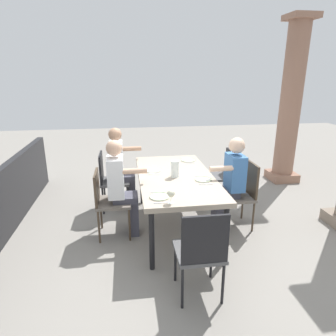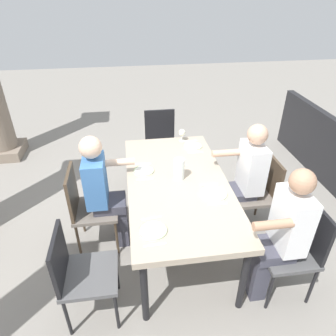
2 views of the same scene
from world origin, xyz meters
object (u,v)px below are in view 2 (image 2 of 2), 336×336
at_px(plate_0, 153,230).
at_px(plate_2, 144,171).
at_px(diner_guest_third, 244,178).
at_px(diner_woman_green, 104,190).
at_px(chair_west_south, 297,246).
at_px(chair_head_east, 161,140).
at_px(wine_glass_3, 182,133).
at_px(chair_mid_north, 87,205).
at_px(chair_mid_south, 259,190).
at_px(water_pitcher, 179,170).
at_px(dining_table, 177,187).
at_px(plate_3, 193,146).
at_px(diner_man_white, 281,234).
at_px(chair_west_north, 79,271).
at_px(plate_1, 213,193).

xyz_separation_m(plate_0, plate_2, (0.88, 0.01, 0.00)).
bearing_deg(diner_guest_third, diner_woman_green, 90.00).
bearing_deg(chair_west_south, chair_head_east, 23.10).
xyz_separation_m(plate_2, wine_glass_3, (0.63, -0.51, 0.10)).
relative_size(chair_mid_north, chair_mid_south, 1.04).
relative_size(plate_2, water_pitcher, 0.97).
xyz_separation_m(chair_mid_north, wine_glass_3, (0.79, -1.11, 0.35)).
relative_size(dining_table, plate_3, 8.69).
xyz_separation_m(dining_table, chair_mid_south, (0.08, -0.91, -0.18)).
distance_m(dining_table, diner_man_white, 1.04).
distance_m(chair_head_east, plate_0, 2.08).
bearing_deg(wine_glass_3, chair_head_east, 20.66).
height_order(chair_west_north, plate_1, chair_west_north).
distance_m(diner_woman_green, water_pitcher, 0.77).
xyz_separation_m(dining_table, chair_west_south, (-0.74, -0.91, -0.18)).
bearing_deg(diner_guest_third, plate_3, 34.39).
relative_size(diner_man_white, diner_guest_third, 1.00).
distance_m(diner_man_white, wine_glass_3, 1.70).
bearing_deg(chair_mid_north, chair_west_north, -179.64).
relative_size(diner_woman_green, water_pitcher, 5.85).
relative_size(chair_west_north, diner_guest_third, 0.68).
bearing_deg(chair_west_south, water_pitcher, 48.15).
relative_size(diner_guest_third, water_pitcher, 5.93).
bearing_deg(chair_head_east, diner_woman_green, 151.02).
relative_size(chair_mid_north, wine_glass_3, 6.01).
xyz_separation_m(chair_mid_north, plate_3, (0.62, -1.21, 0.25)).
bearing_deg(water_pitcher, chair_west_north, 130.57).
bearing_deg(chair_head_east, plate_3, -156.73).
distance_m(dining_table, water_pitcher, 0.17).
distance_m(chair_west_south, diner_man_white, 0.25).
height_order(diner_woman_green, plate_1, diner_woman_green).
xyz_separation_m(dining_table, plate_2, (0.23, 0.31, 0.07)).
distance_m(dining_table, chair_head_east, 1.40).
relative_size(chair_head_east, wine_glass_3, 6.08).
distance_m(chair_head_east, water_pitcher, 1.38).
distance_m(chair_west_south, chair_mid_south, 0.82).
height_order(chair_west_south, chair_mid_south, chair_west_south).
bearing_deg(water_pitcher, plate_1, -138.30).
relative_size(chair_west_south, wine_glass_3, 5.91).
bearing_deg(diner_woman_green, diner_man_white, -119.60).
bearing_deg(chair_west_north, water_pitcher, -49.43).
height_order(chair_west_north, diner_woman_green, diner_woman_green).
bearing_deg(water_pitcher, plate_2, 61.79).
bearing_deg(plate_0, chair_west_north, 98.49).
height_order(chair_head_east, plate_0, chair_head_east).
xyz_separation_m(chair_mid_south, diner_man_white, (-0.82, 0.18, 0.17)).
bearing_deg(plate_3, chair_west_south, -156.98).
xyz_separation_m(diner_man_white, plate_3, (1.44, 0.43, 0.09)).
distance_m(chair_mid_north, plate_2, 0.67).
bearing_deg(diner_guest_third, water_pitcher, 92.26).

